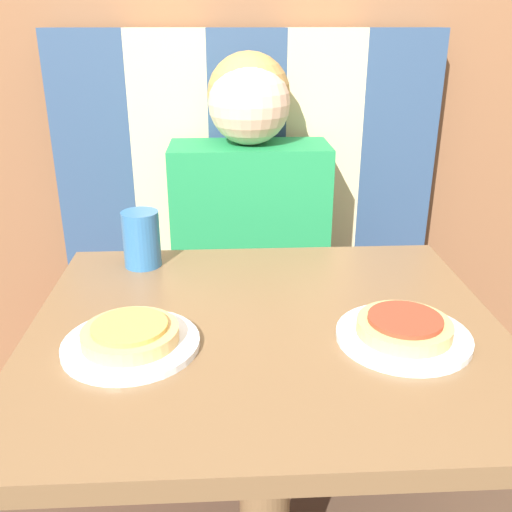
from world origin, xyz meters
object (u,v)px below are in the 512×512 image
at_px(pizza_left, 130,333).
at_px(pizza_right, 404,326).
at_px(plate_right, 403,337).
at_px(plate_left, 131,344).
at_px(person, 250,189).
at_px(drinking_cup, 141,239).

bearing_deg(pizza_left, pizza_right, 0.00).
bearing_deg(pizza_left, plate_right, 0.00).
bearing_deg(plate_right, plate_left, 180.00).
relative_size(plate_right, pizza_right, 1.42).
height_order(person, plate_right, person).
distance_m(person, drinking_cup, 0.45).
bearing_deg(person, pizza_left, -107.14).
height_order(person, plate_left, person).
xyz_separation_m(person, plate_left, (-0.22, -0.71, -0.05)).
height_order(plate_right, drinking_cup, drinking_cup).
distance_m(pizza_left, pizza_right, 0.44).
distance_m(person, plate_left, 0.75).
height_order(person, pizza_right, person).
distance_m(pizza_left, drinking_cup, 0.34).
height_order(person, drinking_cup, person).
distance_m(person, pizza_right, 0.75).
distance_m(plate_right, pizza_right, 0.02).
distance_m(plate_right, drinking_cup, 0.57).
height_order(plate_left, pizza_left, pizza_left).
bearing_deg(drinking_cup, pizza_left, -85.99).
xyz_separation_m(pizza_left, drinking_cup, (-0.02, 0.33, 0.03)).
distance_m(person, plate_right, 0.75).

